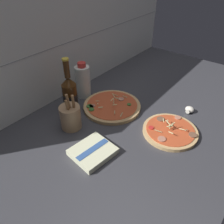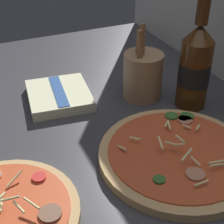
% 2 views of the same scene
% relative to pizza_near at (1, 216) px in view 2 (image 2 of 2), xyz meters
% --- Properties ---
extents(pizza_near, '(0.24, 0.24, 0.06)m').
position_rel_pizza_near_xyz_m(pizza_near, '(0.00, 0.00, 0.00)').
color(pizza_near, tan).
rests_on(pizza_near, counter_slab).
extents(pizza_far, '(0.29, 0.29, 0.05)m').
position_rel_pizza_near_xyz_m(pizza_far, '(-0.01, 0.32, 0.00)').
color(pizza_far, tan).
rests_on(pizza_far, counter_slab).
extents(beer_bottle, '(0.07, 0.07, 0.28)m').
position_rel_pizza_near_xyz_m(beer_bottle, '(-0.16, 0.45, 0.09)').
color(beer_bottle, '#47280F').
rests_on(beer_bottle, counter_slab).
extents(utensil_crock, '(0.09, 0.09, 0.18)m').
position_rel_pizza_near_xyz_m(utensil_crock, '(-0.24, 0.37, 0.05)').
color(utensil_crock, '#9E7A56').
rests_on(utensil_crock, counter_slab).
extents(dish_towel, '(0.17, 0.16, 0.03)m').
position_rel_pizza_near_xyz_m(dish_towel, '(-0.30, 0.18, 0.00)').
color(dish_towel, beige).
rests_on(dish_towel, counter_slab).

